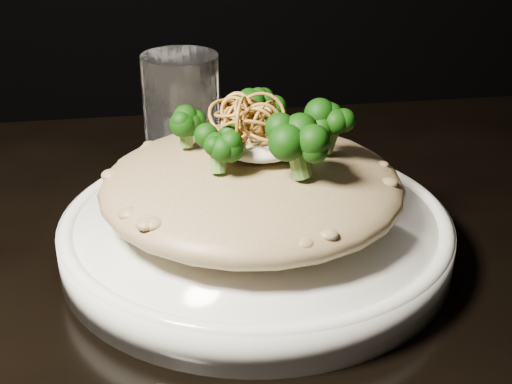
% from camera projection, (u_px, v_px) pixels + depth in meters
% --- Properties ---
extents(table, '(1.10, 0.80, 0.75)m').
position_uv_depth(table, '(237.00, 373.00, 0.58)').
color(table, black).
rests_on(table, ground).
extents(plate, '(0.32, 0.32, 0.03)m').
position_uv_depth(plate, '(256.00, 234.00, 0.58)').
color(plate, white).
rests_on(plate, table).
extents(risotto, '(0.24, 0.24, 0.05)m').
position_uv_depth(risotto, '(252.00, 185.00, 0.57)').
color(risotto, brown).
rests_on(risotto, plate).
extents(broccoli, '(0.15, 0.15, 0.05)m').
position_uv_depth(broccoli, '(259.00, 121.00, 0.55)').
color(broccoli, black).
rests_on(broccoli, risotto).
extents(cheese, '(0.07, 0.07, 0.02)m').
position_uv_depth(cheese, '(260.00, 142.00, 0.55)').
color(cheese, white).
rests_on(cheese, risotto).
extents(shallots, '(0.06, 0.06, 0.04)m').
position_uv_depth(shallots, '(251.00, 109.00, 0.53)').
color(shallots, brown).
rests_on(shallots, cheese).
extents(drinking_glass, '(0.09, 0.09, 0.13)m').
position_uv_depth(drinking_glass, '(182.00, 121.00, 0.69)').
color(drinking_glass, silver).
rests_on(drinking_glass, table).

